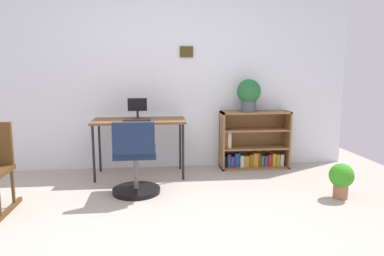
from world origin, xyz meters
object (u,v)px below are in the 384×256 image
object	(u,v)px
keyboard	(137,120)
potted_plant_on_shelf	(249,93)
monitor	(137,108)
office_chair	(135,163)
desk	(139,124)
potted_plant_floor	(341,178)
bookshelf_low	(253,143)

from	to	relation	value
keyboard	potted_plant_on_shelf	xyz separation A→B (m)	(1.46, 0.28, 0.30)
monitor	office_chair	xyz separation A→B (m)	(0.00, -0.77, -0.50)
desk	monitor	size ratio (longest dim) A/B	4.35
desk	potted_plant_on_shelf	distance (m)	1.50
monitor	potted_plant_floor	xyz separation A→B (m)	(2.13, -1.11, -0.64)
bookshelf_low	monitor	bearing A→B (deg)	-173.36
keyboard	potted_plant_on_shelf	bearing A→B (deg)	10.69
bookshelf_low	potted_plant_on_shelf	size ratio (longest dim) A/B	2.15
keyboard	potted_plant_on_shelf	world-z (taller)	potted_plant_on_shelf
bookshelf_low	office_chair	bearing A→B (deg)	-148.42
monitor	bookshelf_low	world-z (taller)	monitor
office_chair	potted_plant_on_shelf	distance (m)	1.85
bookshelf_low	keyboard	bearing A→B (deg)	-168.06
desk	potted_plant_floor	xyz separation A→B (m)	(2.11, -1.06, -0.45)
keyboard	potted_plant_floor	bearing A→B (deg)	-24.36
monitor	potted_plant_floor	size ratio (longest dim) A/B	0.70
office_chair	potted_plant_floor	bearing A→B (deg)	-9.03
keyboard	monitor	bearing A→B (deg)	89.91
keyboard	potted_plant_floor	xyz separation A→B (m)	(2.13, -0.97, -0.51)
office_chair	potted_plant_floor	size ratio (longest dim) A/B	2.20
desk	potted_plant_floor	distance (m)	2.41
potted_plant_floor	bookshelf_low	bearing A→B (deg)	114.06
office_chair	bookshelf_low	xyz separation A→B (m)	(1.55, 0.96, -0.02)
office_chair	potted_plant_on_shelf	size ratio (longest dim) A/B	1.89
monitor	potted_plant_on_shelf	world-z (taller)	potted_plant_on_shelf
office_chair	bookshelf_low	size ratio (longest dim) A/B	0.88
office_chair	monitor	bearing A→B (deg)	90.03
potted_plant_on_shelf	potted_plant_floor	size ratio (longest dim) A/B	1.16
desk	keyboard	xyz separation A→B (m)	(-0.02, -0.09, 0.07)
bookshelf_low	potted_plant_floor	size ratio (longest dim) A/B	2.50
keyboard	bookshelf_low	bearing A→B (deg)	11.94
potted_plant_floor	potted_plant_on_shelf	bearing A→B (deg)	118.28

